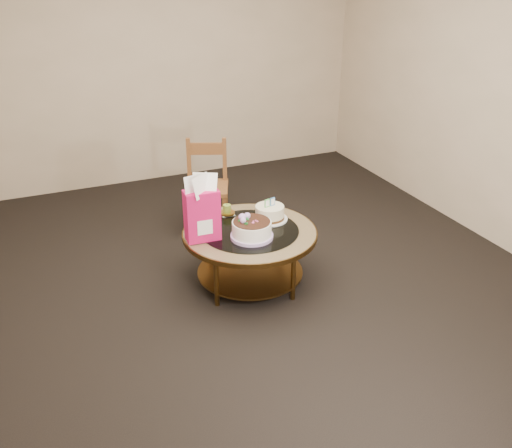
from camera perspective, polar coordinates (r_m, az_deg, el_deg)
name	(u,v)px	position (r m, az deg, el deg)	size (l,w,h in m)	color
ground	(250,282)	(4.52, -0.59, -5.81)	(5.00, 5.00, 0.00)	black
room_walls	(249,86)	(3.93, -0.69, 13.68)	(4.52, 5.02, 2.61)	#C7B097
coffee_table	(250,239)	(4.33, -0.61, -1.56)	(1.02, 1.02, 0.46)	brown
decorated_cake	(252,230)	(4.16, -0.45, -0.62)	(0.31, 0.31, 0.18)	#C4A1E4
cream_cake	(270,213)	(4.44, 1.37, 1.11)	(0.28, 0.28, 0.18)	white
gift_bag	(202,208)	(4.08, -5.44, 1.56)	(0.25, 0.19, 0.49)	#E31565
pillar_candle	(227,211)	(4.53, -2.92, 1.30)	(0.12, 0.12, 0.09)	tan
dining_chair	(207,186)	(5.22, -4.94, 3.85)	(0.50, 0.50, 0.83)	brown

